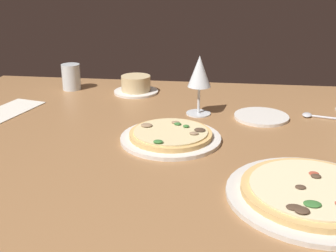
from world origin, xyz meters
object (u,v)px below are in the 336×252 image
at_px(paper_menu, 10,110).
at_px(spoon, 312,116).
at_px(wine_glass_far, 199,74).
at_px(water_glass, 71,78).
at_px(ramekin_on_saucer, 136,85).
at_px(pizza_side, 312,193).
at_px(side_plate, 261,117).
at_px(pizza_main, 171,136).

height_order(paper_menu, spoon, spoon).
height_order(wine_glass_far, water_glass, wine_glass_far).
bearing_deg(ramekin_on_saucer, water_glass, 176.39).
bearing_deg(spoon, pizza_side, -100.59).
bearing_deg(ramekin_on_saucer, side_plate, -27.15).
distance_m(pizza_side, ramekin_on_saucer, 0.83).
relative_size(water_glass, paper_menu, 0.43).
xyz_separation_m(ramekin_on_saucer, water_glass, (-0.24, 0.02, 0.02)).
xyz_separation_m(pizza_side, wine_glass_far, (-0.25, 0.47, 0.11)).
bearing_deg(paper_menu, ramekin_on_saucer, 48.63).
xyz_separation_m(water_glass, paper_menu, (-0.11, -0.26, -0.04)).
bearing_deg(pizza_main, paper_menu, 162.02).
relative_size(wine_glass_far, spoon, 1.62).
height_order(side_plate, spoon, spoon).
relative_size(pizza_main, wine_glass_far, 1.45).
relative_size(side_plate, spoon, 1.44).
height_order(water_glass, spoon, water_glass).
bearing_deg(pizza_main, ramekin_on_saucer, 112.82).
height_order(pizza_side, wine_glass_far, wine_glass_far).
bearing_deg(side_plate, water_glass, 160.76).
xyz_separation_m(pizza_main, spoon, (0.40, 0.23, -0.01)).
bearing_deg(spoon, ramekin_on_saucer, 161.95).
relative_size(wine_glass_far, side_plate, 1.12).
distance_m(wine_glass_far, spoon, 0.36).
xyz_separation_m(ramekin_on_saucer, side_plate, (0.42, -0.22, -0.02)).
bearing_deg(side_plate, pizza_main, -140.68).
xyz_separation_m(pizza_side, water_glass, (-0.72, 0.69, 0.03)).
distance_m(pizza_side, water_glass, 1.00).
height_order(pizza_main, pizza_side, same).
bearing_deg(side_plate, spoon, 11.20).
bearing_deg(spoon, pizza_main, -149.75).
distance_m(pizza_main, side_plate, 0.32).
bearing_deg(wine_glass_far, ramekin_on_saucer, 139.13).
relative_size(ramekin_on_saucer, paper_menu, 0.73).
bearing_deg(side_plate, pizza_side, -82.56).
distance_m(paper_menu, spoon, 0.93).
bearing_deg(paper_menu, side_plate, 15.80).
relative_size(wine_glass_far, paper_menu, 0.84).
relative_size(water_glass, side_plate, 0.58).
relative_size(pizza_side, side_plate, 2.06).
height_order(pizza_main, wine_glass_far, wine_glass_far).
xyz_separation_m(wine_glass_far, paper_menu, (-0.59, -0.04, -0.12)).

